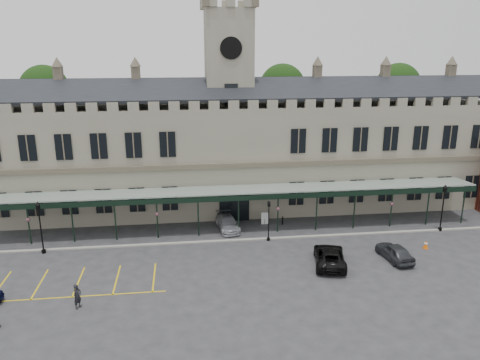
{
  "coord_description": "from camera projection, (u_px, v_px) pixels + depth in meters",
  "views": [
    {
      "loc": [
        -5.31,
        -36.21,
        18.39
      ],
      "look_at": [
        0.0,
        6.0,
        6.0
      ],
      "focal_mm": 35.0,
      "sensor_mm": 36.0,
      "label": 1
    }
  ],
  "objects": [
    {
      "name": "tree_behind_right",
      "position": [
        398.0,
        87.0,
        63.38
      ],
      "size": [
        6.0,
        6.0,
        16.0
      ],
      "color": "#332314",
      "rests_on": "ground"
    },
    {
      "name": "tree_behind_left",
      "position": [
        45.0,
        91.0,
        57.86
      ],
      "size": [
        6.0,
        6.0,
        16.0
      ],
      "color": "#332314",
      "rests_on": "ground"
    },
    {
      "name": "canopy",
      "position": [
        238.0,
        210.0,
        46.71
      ],
      "size": [
        50.0,
        4.1,
        4.3
      ],
      "color": "#8C9E93",
      "rests_on": "ground"
    },
    {
      "name": "car_van",
      "position": [
        330.0,
        256.0,
        40.39
      ],
      "size": [
        3.65,
        5.85,
        1.51
      ],
      "primitive_type": "imported",
      "rotation": [
        0.0,
        0.0,
        2.92
      ],
      "color": "black",
      "rests_on": "ground"
    },
    {
      "name": "kerb",
      "position": [
        241.0,
        240.0,
        45.49
      ],
      "size": [
        60.0,
        0.4,
        0.12
      ],
      "primitive_type": "cube",
      "color": "gray",
      "rests_on": "ground"
    },
    {
      "name": "person_a",
      "position": [
        77.0,
        296.0,
        33.63
      ],
      "size": [
        0.74,
        0.82,
        1.87
      ],
      "primitive_type": "imported",
      "rotation": [
        0.0,
        0.0,
        1.01
      ],
      "color": "black",
      "rests_on": "ground"
    },
    {
      "name": "sign_board",
      "position": [
        265.0,
        218.0,
        49.5
      ],
      "size": [
        0.76,
        0.07,
        1.3
      ],
      "rotation": [
        0.0,
        0.0,
        0.02
      ],
      "color": "black",
      "rests_on": "ground"
    },
    {
      "name": "car_right_a",
      "position": [
        395.0,
        252.0,
        41.3
      ],
      "size": [
        2.26,
        4.53,
        1.48
      ],
      "primitive_type": "imported",
      "rotation": [
        0.0,
        0.0,
        3.26
      ],
      "color": "#303236",
      "rests_on": "ground"
    },
    {
      "name": "ground",
      "position": [
        249.0,
        266.0,
        40.27
      ],
      "size": [
        140.0,
        140.0,
        0.0
      ],
      "primitive_type": "plane",
      "color": "#2C2C2F"
    },
    {
      "name": "lamp_post_right",
      "position": [
        443.0,
        204.0,
        47.1
      ],
      "size": [
        0.47,
        0.47,
        4.94
      ],
      "color": "black",
      "rests_on": "ground"
    },
    {
      "name": "station_building",
      "position": [
        229.0,
        152.0,
        53.62
      ],
      "size": [
        60.0,
        10.36,
        17.3
      ],
      "color": "slate",
      "rests_on": "ground"
    },
    {
      "name": "clock_tower",
      "position": [
        229.0,
        94.0,
        51.84
      ],
      "size": [
        5.6,
        5.6,
        24.8
      ],
      "color": "slate",
      "rests_on": "ground"
    },
    {
      "name": "parking_markings",
      "position": [
        77.0,
        285.0,
        37.16
      ],
      "size": [
        16.0,
        6.0,
        0.01
      ],
      "primitive_type": null,
      "color": "gold",
      "rests_on": "ground"
    },
    {
      "name": "lamp_post_mid",
      "position": [
        269.0,
        217.0,
        44.86
      ],
      "size": [
        0.39,
        0.39,
        4.13
      ],
      "color": "black",
      "rests_on": "ground"
    },
    {
      "name": "bollard_left",
      "position": [
        224.0,
        224.0,
        48.63
      ],
      "size": [
        0.16,
        0.16,
        0.87
      ],
      "primitive_type": "cylinder",
      "color": "black",
      "rests_on": "ground"
    },
    {
      "name": "lamp_post_left",
      "position": [
        40.0,
        223.0,
        41.97
      ],
      "size": [
        0.47,
        0.47,
        4.99
      ],
      "color": "black",
      "rests_on": "ground"
    },
    {
      "name": "tree_behind_mid",
      "position": [
        282.0,
        88.0,
        61.46
      ],
      "size": [
        6.0,
        6.0,
        16.0
      ],
      "color": "#332314",
      "rests_on": "ground"
    },
    {
      "name": "car_taxi",
      "position": [
        228.0,
        223.0,
        48.14
      ],
      "size": [
        2.44,
        4.92,
        1.38
      ],
      "primitive_type": "imported",
      "rotation": [
        0.0,
        0.0,
        0.11
      ],
      "color": "#A8AAB0",
      "rests_on": "ground"
    },
    {
      "name": "bollard_right",
      "position": [
        283.0,
        221.0,
        49.44
      ],
      "size": [
        0.16,
        0.16,
        0.87
      ],
      "primitive_type": "cylinder",
      "color": "black",
      "rests_on": "ground"
    },
    {
      "name": "traffic_cone",
      "position": [
        426.0,
        245.0,
        43.64
      ],
      "size": [
        0.49,
        0.49,
        0.78
      ],
      "rotation": [
        0.0,
        0.0,
        0.12
      ],
      "color": "#E15A07",
      "rests_on": "ground"
    }
  ]
}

